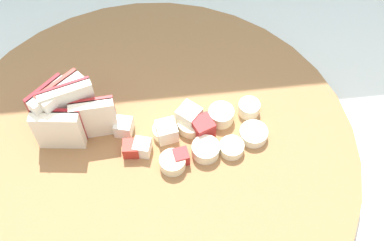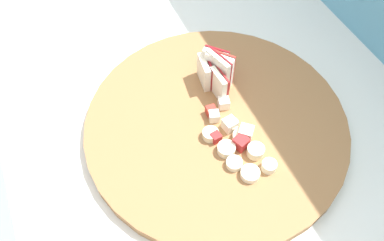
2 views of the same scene
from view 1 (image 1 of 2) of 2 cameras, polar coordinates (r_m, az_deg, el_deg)
The scene contains 5 objects.
tile_backsplash at distance 0.88m, azimuth -2.43°, elevation 10.72°, with size 2.40×0.04×1.42m, color #5BA3C1.
cutting_board at distance 0.49m, azimuth -5.13°, elevation -3.98°, with size 0.42×0.42×0.02m, color olive.
apple_wedge_fan at distance 0.49m, azimuth -14.53°, elevation 0.90°, with size 0.08×0.05×0.06m.
apple_dice_pile at distance 0.48m, azimuth -2.79°, elevation -1.30°, with size 0.10×0.07×0.02m.
banana_slice_rows at distance 0.49m, azimuth 2.28°, elevation -1.57°, with size 0.11×0.08×0.01m.
Camera 1 is at (-0.04, -0.24, 1.34)m, focal length 45.16 mm.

